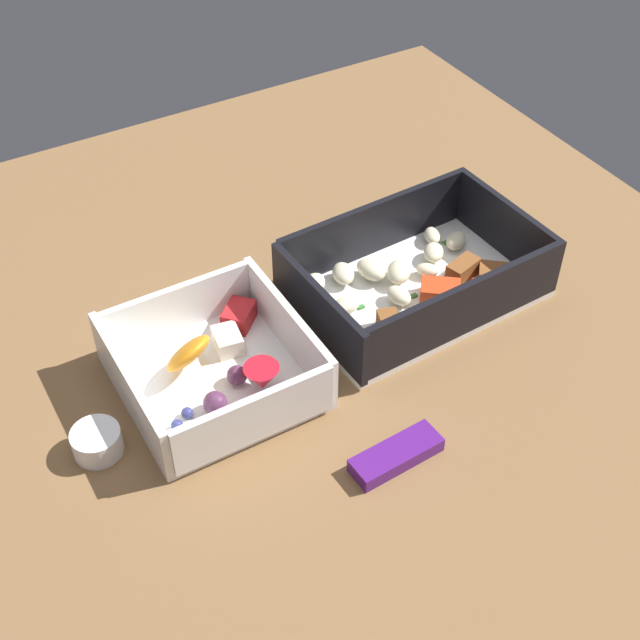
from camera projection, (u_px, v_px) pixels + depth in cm
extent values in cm
cube|color=brown|center=(304.00, 355.00, 72.37)|extent=(80.00, 80.00, 2.00)
cube|color=white|center=(413.00, 293.00, 76.14)|extent=(21.30, 14.30, 0.60)
cube|color=black|center=(505.00, 228.00, 78.11)|extent=(1.19, 13.42, 5.30)
cube|color=black|center=(316.00, 310.00, 70.15)|extent=(1.19, 13.42, 5.30)
cube|color=black|center=(464.00, 309.00, 70.20)|extent=(19.54, 1.46, 5.30)
cube|color=black|center=(372.00, 228.00, 78.06)|extent=(19.54, 1.46, 5.30)
ellipsoid|color=beige|center=(456.00, 241.00, 79.63)|extent=(3.01, 2.82, 1.23)
ellipsoid|color=beige|center=(346.00, 306.00, 73.15)|extent=(2.63, 1.93, 1.26)
ellipsoid|color=beige|center=(427.00, 270.00, 76.83)|extent=(2.42, 2.47, 1.02)
ellipsoid|color=beige|center=(434.00, 252.00, 78.35)|extent=(2.98, 3.08, 1.27)
ellipsoid|color=beige|center=(314.00, 284.00, 75.11)|extent=(3.20, 3.14, 1.32)
ellipsoid|color=beige|center=(399.00, 272.00, 76.12)|extent=(3.52, 3.61, 1.49)
ellipsoid|color=beige|center=(433.00, 235.00, 80.35)|extent=(2.38, 2.68, 1.11)
ellipsoid|color=beige|center=(371.00, 270.00, 76.36)|extent=(2.58, 3.27, 1.46)
ellipsoid|color=beige|center=(399.00, 296.00, 74.08)|extent=(1.99, 2.63, 1.22)
ellipsoid|color=beige|center=(343.00, 273.00, 76.12)|extent=(2.65, 3.15, 1.34)
cube|color=red|center=(440.00, 292.00, 74.62)|extent=(4.07, 3.90, 1.52)
cube|color=brown|center=(390.00, 327.00, 71.43)|extent=(2.61, 3.53, 1.49)
cube|color=brown|center=(461.00, 268.00, 76.79)|extent=(3.35, 2.36, 1.73)
cube|color=red|center=(475.00, 299.00, 73.87)|extent=(3.64, 3.21, 1.61)
cube|color=brown|center=(493.00, 275.00, 76.31)|extent=(3.31, 3.27, 1.45)
cube|color=#387A33|center=(462.00, 265.00, 78.28)|extent=(0.60, 0.40, 0.20)
cube|color=#387A33|center=(446.00, 242.00, 80.67)|extent=(0.60, 0.40, 0.20)
cube|color=#387A33|center=(361.00, 307.00, 74.18)|extent=(0.60, 0.40, 0.20)
cube|color=#387A33|center=(414.00, 296.00, 75.16)|extent=(0.60, 0.40, 0.20)
cube|color=white|center=(216.00, 382.00, 68.36)|extent=(14.05, 14.29, 0.60)
cube|color=white|center=(290.00, 329.00, 69.13)|extent=(0.63, 14.26, 4.40)
cube|color=white|center=(131.00, 393.00, 64.18)|extent=(0.63, 14.26, 4.40)
cube|color=white|center=(254.00, 419.00, 62.35)|extent=(12.82, 0.63, 4.40)
cube|color=white|center=(177.00, 308.00, 70.96)|extent=(12.82, 0.63, 4.40)
ellipsoid|color=orange|center=(188.00, 353.00, 67.32)|extent=(5.41, 5.27, 4.00)
cube|color=#F4EACC|center=(228.00, 341.00, 70.16)|extent=(2.46, 3.02, 1.63)
cube|color=red|center=(239.00, 316.00, 72.25)|extent=(3.56, 3.52, 1.72)
sphere|color=#562D4C|center=(215.00, 403.00, 65.17)|extent=(1.84, 1.84, 1.84)
sphere|color=#562D4C|center=(263.00, 403.00, 65.43)|extent=(1.43, 1.43, 1.43)
sphere|color=#562D4C|center=(237.00, 375.00, 67.38)|extent=(1.61, 1.61, 1.61)
cone|color=red|center=(262.00, 378.00, 66.74)|extent=(2.81, 2.81, 2.25)
sphere|color=navy|center=(222.00, 434.00, 63.41)|extent=(1.19, 1.19, 1.19)
sphere|color=navy|center=(177.00, 425.00, 64.18)|extent=(0.91, 0.91, 0.91)
sphere|color=navy|center=(187.00, 413.00, 65.05)|extent=(0.91, 0.91, 0.91)
cube|color=#51197A|center=(392.00, 457.00, 62.60)|extent=(7.11, 2.74, 1.20)
cylinder|color=white|center=(97.00, 442.00, 63.11)|extent=(3.66, 3.66, 2.01)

